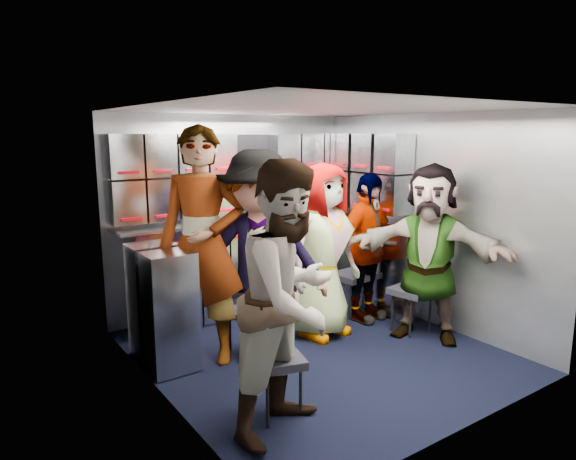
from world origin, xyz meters
TOP-DOWN VIEW (x-y plane):
  - floor at (0.00, 0.00)m, footprint 3.00×3.00m
  - wall_back at (0.00, 1.50)m, footprint 2.80×0.04m
  - wall_left at (-1.40, 0.00)m, footprint 0.04×3.00m
  - wall_right at (1.40, 0.00)m, footprint 0.04×3.00m
  - ceiling at (0.00, 0.00)m, footprint 2.80×3.00m
  - cart_bank_back at (0.00, 1.29)m, footprint 2.68×0.38m
  - cart_bank_left at (-1.19, 0.56)m, footprint 0.38×0.76m
  - counter at (0.00, 1.29)m, footprint 2.68×0.42m
  - locker_bank_back at (0.00, 1.35)m, footprint 2.68×0.28m
  - locker_bank_right at (1.25, 0.70)m, footprint 0.28×1.00m
  - right_cabinet at (1.25, 0.60)m, footprint 0.28×1.20m
  - coffee_niche at (0.18, 1.41)m, footprint 0.46×0.16m
  - red_latch_strip at (0.00, 1.09)m, footprint 2.60×0.02m
  - jump_seat_near_left at (-0.86, -0.65)m, footprint 0.44×0.43m
  - jump_seat_mid_left at (-0.50, 0.34)m, footprint 0.38×0.36m
  - jump_seat_center at (0.29, 0.48)m, footprint 0.42×0.40m
  - jump_seat_mid_right at (0.91, 0.54)m, footprint 0.41×0.39m
  - jump_seat_near_right at (1.05, -0.14)m, footprint 0.43×0.42m
  - attendant_standing at (-0.87, 0.43)m, footprint 0.86×0.82m
  - attendant_arc_a at (-0.86, -0.83)m, footprint 1.04×0.93m
  - attendant_arc_b at (-0.50, 0.16)m, footprint 1.33×1.16m
  - attendant_arc_c at (0.29, 0.30)m, footprint 0.86×0.62m
  - attendant_arc_d at (0.91, 0.36)m, footprint 0.94×0.51m
  - attendant_arc_e at (1.05, -0.32)m, footprint 1.17×1.57m
  - bottle_left at (-0.10, 1.24)m, footprint 0.07×0.07m
  - bottle_mid at (-0.16, 1.24)m, footprint 0.06×0.06m
  - bottle_right at (0.49, 1.24)m, footprint 0.06×0.06m
  - cup_left at (-0.48, 1.23)m, footprint 0.08×0.08m
  - cup_right at (0.97, 1.23)m, footprint 0.08×0.08m

SIDE VIEW (x-z plane):
  - floor at x=0.00m, z-range 0.00..0.00m
  - jump_seat_mid_left at x=-0.50m, z-range 0.15..0.55m
  - jump_seat_near_left at x=-0.86m, z-range 0.16..0.59m
  - jump_seat_near_right at x=1.05m, z-range 0.17..0.61m
  - jump_seat_mid_right at x=0.91m, z-range 0.17..0.63m
  - jump_seat_center at x=0.29m, z-range 0.18..0.66m
  - cart_bank_back at x=0.00m, z-range 0.00..0.99m
  - cart_bank_left at x=-1.19m, z-range 0.00..0.99m
  - right_cabinet at x=1.25m, z-range 0.00..1.00m
  - attendant_arc_d at x=0.91m, z-range 0.00..1.52m
  - attendant_arc_c at x=0.29m, z-range 0.00..1.64m
  - attendant_arc_e at x=1.05m, z-range 0.00..1.64m
  - attendant_arc_a at x=-0.86m, z-range 0.00..1.76m
  - red_latch_strip at x=0.00m, z-range 0.86..0.90m
  - attendant_arc_b at x=-0.50m, z-range 0.00..1.78m
  - attendant_standing at x=-0.87m, z-range 0.00..1.98m
  - counter at x=0.00m, z-range 1.00..1.03m
  - wall_back at x=0.00m, z-range 0.00..2.10m
  - wall_left at x=-1.40m, z-range 0.00..2.10m
  - wall_right at x=1.40m, z-range 0.00..2.10m
  - cup_right at x=0.97m, z-range 1.03..1.12m
  - cup_left at x=-0.48m, z-range 1.03..1.13m
  - bottle_left at x=-0.10m, z-range 1.03..1.27m
  - bottle_right at x=0.49m, z-range 1.03..1.29m
  - bottle_mid at x=-0.16m, z-range 1.03..1.29m
  - coffee_niche at x=0.18m, z-range 1.05..1.89m
  - locker_bank_back at x=0.00m, z-range 1.08..1.90m
  - locker_bank_right at x=1.25m, z-range 1.08..1.90m
  - ceiling at x=0.00m, z-range 2.09..2.11m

